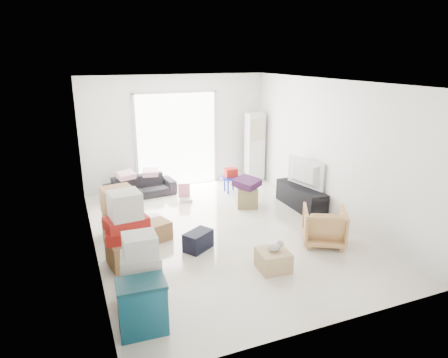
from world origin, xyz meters
name	(u,v)px	position (x,y,z in m)	size (l,w,h in m)	color
room_shell	(222,161)	(0.00, 0.00, 1.35)	(4.98, 6.48, 3.18)	beige
sliding_door	(177,136)	(0.00, 2.98, 1.24)	(2.10, 0.04, 2.33)	white
ac_tower	(255,147)	(1.95, 2.65, 0.88)	(0.45, 0.30, 1.75)	silver
tv_console	(301,197)	(2.00, 0.50, 0.23)	(0.42, 1.40, 0.47)	black
television	(302,184)	(2.00, 0.50, 0.53)	(1.02, 0.59, 0.13)	black
sofa	(140,183)	(-1.03, 2.50, 0.31)	(1.58, 0.46, 0.62)	#26262B
pillow_left	(125,169)	(-1.35, 2.47, 0.68)	(0.40, 0.32, 0.13)	#E5A7BF
pillow_right	(150,167)	(-0.78, 2.50, 0.68)	(0.38, 0.31, 0.13)	#E5A7BF
armchair	(324,224)	(1.43, -1.12, 0.36)	(0.69, 0.65, 0.71)	tan
storage_bins	(142,306)	(-1.90, -2.26, 0.33)	(0.59, 0.43, 0.65)	#0E465A
box_stack_a	(142,274)	(-1.80, -1.75, 0.45)	(0.57, 0.49, 1.00)	olive
box_stack_b	(127,234)	(-1.80, -0.60, 0.52)	(0.68, 0.67, 1.19)	olive
box_stack_c	(119,213)	(-1.77, 0.52, 0.44)	(0.66, 0.60, 0.90)	olive
loose_box	(158,230)	(-1.18, 0.13, 0.16)	(0.39, 0.39, 0.33)	olive
duffel_bag	(198,241)	(-0.64, -0.52, 0.16)	(0.49, 0.30, 0.32)	black
ottoman	(247,197)	(0.96, 0.98, 0.21)	(0.43, 0.43, 0.43)	#988358
blanket	(247,184)	(0.96, 0.98, 0.50)	(0.47, 0.47, 0.14)	#4B1E4B
kids_table	(231,176)	(1.01, 1.98, 0.41)	(0.45, 0.45, 0.58)	#1226B3
toy_walker	(185,196)	(-0.17, 1.82, 0.11)	(0.33, 0.30, 0.38)	silver
wood_crate	(273,260)	(0.21, -1.57, 0.15)	(0.46, 0.46, 0.30)	tan
plush_bunny	(275,246)	(0.24, -1.56, 0.37)	(0.29, 0.16, 0.14)	#B2ADA8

